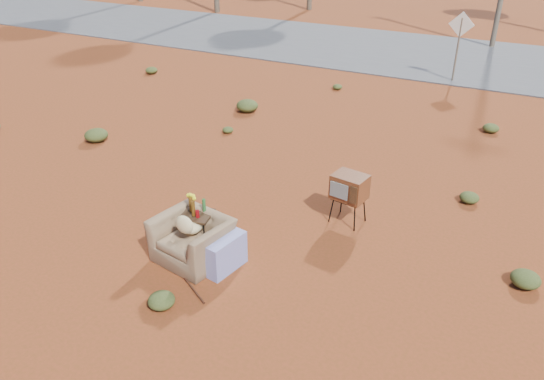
% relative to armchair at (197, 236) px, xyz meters
% --- Properties ---
extents(ground, '(140.00, 140.00, 0.00)m').
position_rel_armchair_xyz_m(ground, '(0.23, -0.09, -0.46)').
color(ground, maroon).
rests_on(ground, ground).
extents(highway, '(140.00, 7.00, 0.04)m').
position_rel_armchair_xyz_m(highway, '(0.23, 14.91, -0.44)').
color(highway, '#565659').
rests_on(highway, ground).
extents(armchair, '(1.43, 0.91, 0.97)m').
position_rel_armchair_xyz_m(armchair, '(0.00, 0.00, 0.00)').
color(armchair, brown).
rests_on(armchair, ground).
extents(tv_unit, '(0.65, 0.56, 0.93)m').
position_rel_armchair_xyz_m(tv_unit, '(1.71, 2.22, 0.24)').
color(tv_unit, black).
rests_on(tv_unit, ground).
extents(side_table, '(0.56, 0.56, 0.96)m').
position_rel_armchair_xyz_m(side_table, '(-0.21, 0.28, 0.25)').
color(side_table, '#362513').
rests_on(side_table, ground).
extents(rusty_bar, '(1.15, 0.71, 0.04)m').
position_rel_armchair_xyz_m(rusty_bar, '(0.11, -0.53, -0.44)').
color(rusty_bar, '#492213').
rests_on(rusty_bar, ground).
extents(road_sign, '(0.78, 0.06, 2.19)m').
position_rel_armchair_xyz_m(road_sign, '(1.73, 11.91, 1.05)').
color(road_sign, brown).
rests_on(road_sign, ground).
extents(scrub_patch, '(17.49, 8.07, 0.33)m').
position_rel_armchair_xyz_m(scrub_patch, '(-0.60, 4.32, -0.32)').
color(scrub_patch, '#445023').
rests_on(scrub_patch, ground).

